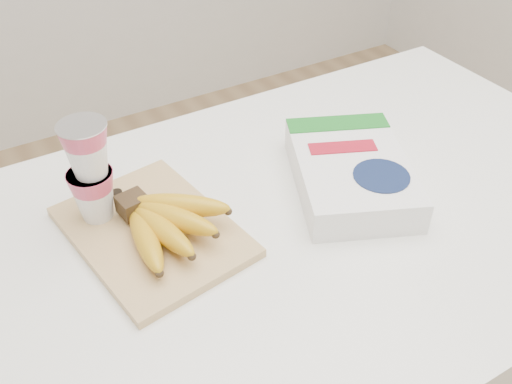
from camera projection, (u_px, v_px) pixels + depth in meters
table at (313, 352)px, 1.34m from camera, size 1.24×0.82×0.93m
cutting_board at (152, 232)px, 0.97m from camera, size 0.28×0.36×0.02m
bananas at (164, 222)px, 0.94m from camera, size 0.19×0.20×0.07m
yogurt_stack at (90, 169)px, 0.93m from camera, size 0.08×0.08×0.19m
cereal_box at (351, 172)px, 1.07m from camera, size 0.30×0.35×0.07m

